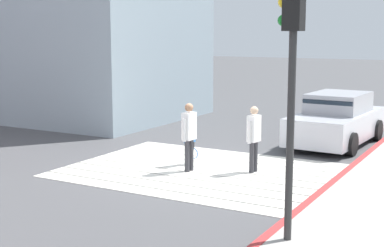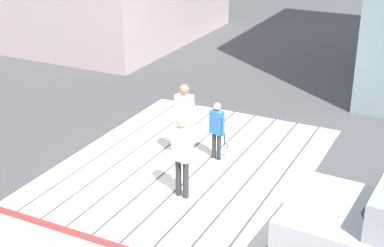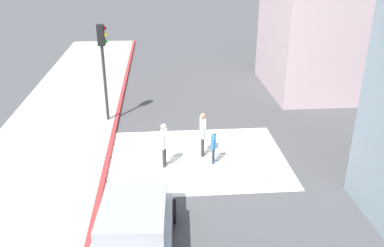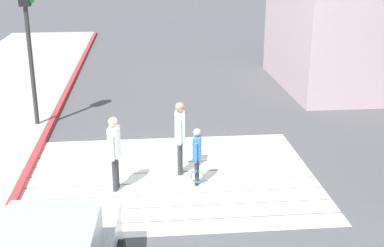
{
  "view_description": "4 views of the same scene",
  "coord_description": "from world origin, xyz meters",
  "px_view_note": "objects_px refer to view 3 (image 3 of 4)",
  "views": [
    {
      "loc": [
        -6.51,
        11.96,
        3.39
      ],
      "look_at": [
        -0.13,
        0.65,
        1.29
      ],
      "focal_mm": 53.05,
      "sensor_mm": 36.0,
      "label": 1
    },
    {
      "loc": [
        -9.48,
        -4.84,
        5.45
      ],
      "look_at": [
        -0.58,
        -0.38,
        1.24
      ],
      "focal_mm": 53.22,
      "sensor_mm": 36.0,
      "label": 2
    },
    {
      "loc": [
        -1.27,
        -13.12,
        7.14
      ],
      "look_at": [
        -0.16,
        0.4,
        1.22
      ],
      "focal_mm": 38.21,
      "sensor_mm": 36.0,
      "label": 3
    },
    {
      "loc": [
        -0.56,
        -10.49,
        4.95
      ],
      "look_at": [
        0.5,
        0.34,
        1.15
      ],
      "focal_mm": 48.18,
      "sensor_mm": 36.0,
      "label": 4
    }
  ],
  "objects_px": {
    "pedestrian_adult_lead": "(164,142)",
    "traffic_light_corner": "(103,54)",
    "car_parked_near_curb": "(135,231)",
    "pedestrian_adult_trailing": "(203,131)",
    "pedestrian_child_with_racket": "(214,145)"
  },
  "relations": [
    {
      "from": "car_parked_near_curb",
      "to": "pedestrian_child_with_racket",
      "type": "relative_size",
      "value": 3.41
    },
    {
      "from": "car_parked_near_curb",
      "to": "pedestrian_adult_trailing",
      "type": "distance_m",
      "value": 5.6
    },
    {
      "from": "pedestrian_adult_trailing",
      "to": "pedestrian_child_with_racket",
      "type": "xyz_separation_m",
      "value": [
        0.32,
        -0.61,
        -0.26
      ]
    },
    {
      "from": "car_parked_near_curb",
      "to": "pedestrian_child_with_racket",
      "type": "bearing_deg",
      "value": 60.78
    },
    {
      "from": "car_parked_near_curb",
      "to": "traffic_light_corner",
      "type": "relative_size",
      "value": 1.04
    },
    {
      "from": "pedestrian_adult_trailing",
      "to": "pedestrian_adult_lead",
      "type": "bearing_deg",
      "value": -154.34
    },
    {
      "from": "traffic_light_corner",
      "to": "pedestrian_child_with_racket",
      "type": "relative_size",
      "value": 3.29
    },
    {
      "from": "traffic_light_corner",
      "to": "pedestrian_child_with_racket",
      "type": "height_order",
      "value": "traffic_light_corner"
    },
    {
      "from": "pedestrian_adult_lead",
      "to": "traffic_light_corner",
      "type": "bearing_deg",
      "value": 119.58
    },
    {
      "from": "car_parked_near_curb",
      "to": "pedestrian_adult_trailing",
      "type": "relative_size",
      "value": 2.6
    },
    {
      "from": "pedestrian_adult_lead",
      "to": "pedestrian_adult_trailing",
      "type": "height_order",
      "value": "pedestrian_adult_trailing"
    },
    {
      "from": "pedestrian_adult_trailing",
      "to": "traffic_light_corner",
      "type": "bearing_deg",
      "value": 137.23
    },
    {
      "from": "traffic_light_corner",
      "to": "pedestrian_adult_trailing",
      "type": "xyz_separation_m",
      "value": [
        3.79,
        -3.51,
        -2.05
      ]
    },
    {
      "from": "pedestrian_child_with_racket",
      "to": "pedestrian_adult_trailing",
      "type": "bearing_deg",
      "value": 117.68
    },
    {
      "from": "car_parked_near_curb",
      "to": "traffic_light_corner",
      "type": "distance_m",
      "value": 9.08
    }
  ]
}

